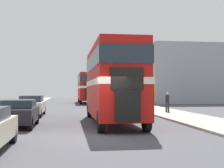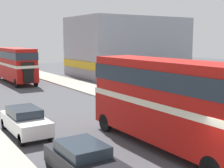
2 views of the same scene
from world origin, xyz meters
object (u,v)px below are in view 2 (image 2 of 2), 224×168
Objects in this scene: double_decker_bus at (165,96)px; car_parked_far at (25,121)px; car_parked_mid at (84,161)px; pedestrian_walking at (159,96)px; bus_distant at (15,62)px.

car_parked_far is at bearing 132.28° from double_decker_bus.
car_parked_mid is 13.05m from pedestrian_walking.
double_decker_bus is 27.16m from bus_distant.
bus_distant is 6.52× the size of pedestrian_walking.
bus_distant is 22.18m from car_parked_far.
car_parked_mid is at bearing -143.48° from pedestrian_walking.
bus_distant reaches higher than car_parked_mid.
double_decker_bus is 6.08× the size of pedestrian_walking.
car_parked_far is at bearing -104.01° from bus_distant.
car_parked_mid is (-5.20, -28.30, -1.77)m from bus_distant.
double_decker_bus reaches higher than car_parked_far.
car_parked_far is (-0.15, 6.85, 0.04)m from car_parked_mid.
double_decker_bus reaches higher than pedestrian_walking.
bus_distant is at bearing 75.99° from car_parked_far.
car_parked_far reaches higher than car_parked_mid.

